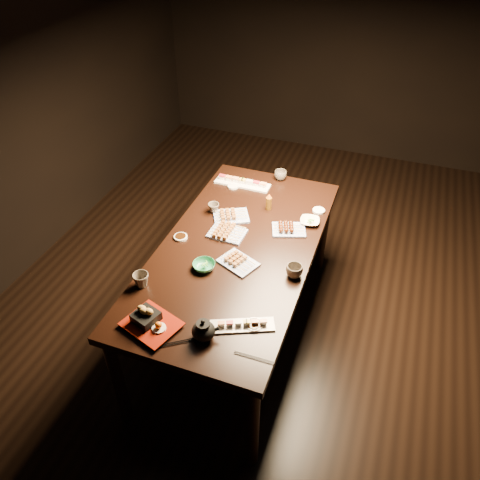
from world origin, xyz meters
The scene contains 23 objects.
ground centered at (0.00, 0.00, 0.00)m, with size 5.00×5.00×0.00m, color black.
dining_table centered at (-0.18, -0.38, 0.38)m, with size 0.90×1.80×0.75m, color black.
sushi_platter_near centered at (0.05, -0.95, 0.77)m, with size 0.32×0.09×0.04m, color white, non-canonical shape.
sushi_platter_far centered at (-0.39, 0.30, 0.77)m, with size 0.40×0.11×0.05m, color white, non-canonical shape.
yakitori_plate_center centered at (-0.29, -0.28, 0.78)m, with size 0.22×0.16×0.06m, color #828EB6, non-canonical shape.
yakitori_plate_right centered at (-0.13, -0.52, 0.78)m, with size 0.21×0.16×0.05m, color #828EB6, non-canonical shape.
yakitori_plate_left centered at (-0.33, -0.11, 0.78)m, with size 0.22×0.16×0.06m, color #828EB6, non-canonical shape.
tsukune_plate centered at (0.06, -0.11, 0.78)m, with size 0.21×0.15×0.05m, color #828EB6, non-canonical shape.
edamame_bowl_green centered at (-0.30, -0.62, 0.77)m, with size 0.13×0.13×0.04m, color #297D51.
edamame_bowl_cream centered at (0.17, 0.01, 0.77)m, with size 0.12×0.12×0.03m, color beige.
tempura_tray centered at (-0.37, -1.10, 0.80)m, with size 0.27×0.21×0.10m, color black, non-canonical shape.
teacup_near_left centered at (-0.56, -0.86, 0.79)m, with size 0.09×0.09×0.08m, color #51493E.
teacup_mid_right centered at (0.20, -0.50, 0.79)m, with size 0.09×0.09×0.07m, color #51493E.
teacup_far_left centered at (-0.46, -0.09, 0.78)m, with size 0.07×0.07×0.07m, color #51493E.
teacup_far_right centered at (-0.16, 0.46, 0.79)m, with size 0.09×0.09×0.07m, color #51493E.
teapot centered at (-0.10, -1.08, 0.81)m, with size 0.14×0.14×0.12m, color black, non-canonical shape.
condiment_bottle centered at (-0.13, 0.07, 0.81)m, with size 0.04×0.04×0.12m, color #643F0D.
sauce_dish_west centered at (-0.54, -0.41, 0.76)m, with size 0.08×0.08×0.01m, color white.
sauce_dish_east centered at (0.20, 0.16, 0.76)m, with size 0.08×0.08×0.01m, color white.
sauce_dish_se centered at (0.11, -0.93, 0.76)m, with size 0.09×0.09×0.02m, color white.
sauce_dish_nw centered at (-0.44, 0.24, 0.76)m, with size 0.08×0.08×0.01m, color white.
chopsticks_near centered at (-0.21, -1.16, 0.75)m, with size 0.21×0.02×0.01m, color black, non-canonical shape.
chopsticks_se centered at (0.17, -1.11, 0.75)m, with size 0.20×0.02×0.01m, color black, non-canonical shape.
Camera 1 is at (0.57, -2.41, 2.56)m, focal length 35.00 mm.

